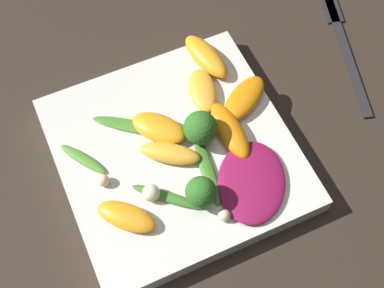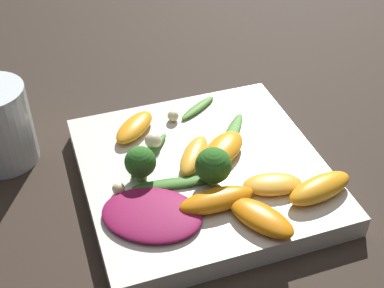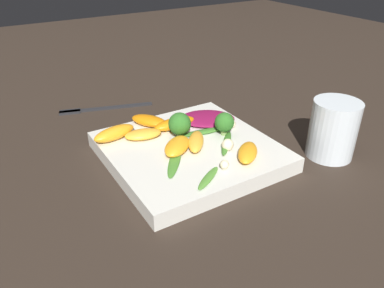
{
  "view_description": "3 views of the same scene",
  "coord_description": "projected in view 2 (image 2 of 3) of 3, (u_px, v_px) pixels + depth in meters",
  "views": [
    {
      "loc": [
        -0.25,
        0.09,
        0.54
      ],
      "look_at": [
        -0.01,
        -0.02,
        0.04
      ],
      "focal_mm": 50.0,
      "sensor_mm": 36.0,
      "label": 1
    },
    {
      "loc": [
        -0.15,
        -0.39,
        0.4
      ],
      "look_at": [
        -0.01,
        0.01,
        0.04
      ],
      "focal_mm": 50.0,
      "sensor_mm": 36.0,
      "label": 2
    },
    {
      "loc": [
        0.26,
        0.44,
        0.31
      ],
      "look_at": [
        0.0,
        0.01,
        0.03
      ],
      "focal_mm": 35.0,
      "sensor_mm": 36.0,
      "label": 3
    }
  ],
  "objects": [
    {
      "name": "orange_segment_5",
      "position": [
        134.0,
        127.0,
        0.6
      ],
      "size": [
        0.06,
        0.06,
        0.02
      ],
      "color": "orange",
      "rests_on": "plate"
    },
    {
      "name": "orange_segment_4",
      "position": [
        217.0,
        200.0,
        0.51
      ],
      "size": [
        0.08,
        0.03,
        0.02
      ],
      "color": "orange",
      "rests_on": "plate"
    },
    {
      "name": "macadamia_nut_1",
      "position": [
        153.0,
        141.0,
        0.58
      ],
      "size": [
        0.02,
        0.02,
        0.02
      ],
      "color": "beige",
      "rests_on": "plate"
    },
    {
      "name": "ground_plane",
      "position": [
        203.0,
        182.0,
        0.58
      ],
      "size": [
        2.4,
        2.4,
        0.0
      ],
      "primitive_type": "plane",
      "color": "#2D231C"
    },
    {
      "name": "arugula_sprig_1",
      "position": [
        198.0,
        108.0,
        0.63
      ],
      "size": [
        0.06,
        0.04,
        0.01
      ],
      "color": "#518E33",
      "rests_on": "plate"
    },
    {
      "name": "macadamia_nut_2",
      "position": [
        118.0,
        189.0,
        0.52
      ],
      "size": [
        0.01,
        0.01,
        0.01
      ],
      "color": "beige",
      "rests_on": "plate"
    },
    {
      "name": "broccoli_floret_0",
      "position": [
        216.0,
        165.0,
        0.52
      ],
      "size": [
        0.04,
        0.04,
        0.04
      ],
      "color": "#7A9E51",
      "rests_on": "plate"
    },
    {
      "name": "broccoli_floret_1",
      "position": [
        140.0,
        162.0,
        0.53
      ],
      "size": [
        0.03,
        0.03,
        0.04
      ],
      "color": "#7A9E51",
      "rests_on": "plate"
    },
    {
      "name": "arugula_sprig_2",
      "position": [
        174.0,
        183.0,
        0.53
      ],
      "size": [
        0.09,
        0.03,
        0.01
      ],
      "color": "#3D7528",
      "rests_on": "plate"
    },
    {
      "name": "plate",
      "position": [
        203.0,
        173.0,
        0.57
      ],
      "size": [
        0.25,
        0.25,
        0.02
      ],
      "color": "silver",
      "rests_on": "ground_plane"
    },
    {
      "name": "orange_segment_2",
      "position": [
        194.0,
        155.0,
        0.56
      ],
      "size": [
        0.06,
        0.07,
        0.02
      ],
      "color": "#FCAD33",
      "rests_on": "plate"
    },
    {
      "name": "orange_segment_3",
      "position": [
        261.0,
        218.0,
        0.49
      ],
      "size": [
        0.06,
        0.07,
        0.02
      ],
      "color": "orange",
      "rests_on": "plate"
    },
    {
      "name": "arugula_sprig_0",
      "position": [
        230.0,
        137.0,
        0.59
      ],
      "size": [
        0.07,
        0.08,
        0.0
      ],
      "color": "#47842D",
      "rests_on": "plate"
    },
    {
      "name": "radicchio_leaf_0",
      "position": [
        152.0,
        214.0,
        0.5
      ],
      "size": [
        0.12,
        0.11,
        0.01
      ],
      "color": "maroon",
      "rests_on": "plate"
    },
    {
      "name": "orange_segment_0",
      "position": [
        224.0,
        149.0,
        0.57
      ],
      "size": [
        0.07,
        0.07,
        0.02
      ],
      "color": "orange",
      "rests_on": "plate"
    },
    {
      "name": "orange_segment_6",
      "position": [
        272.0,
        184.0,
        0.53
      ],
      "size": [
        0.06,
        0.04,
        0.01
      ],
      "color": "#FCAD33",
      "rests_on": "plate"
    },
    {
      "name": "arugula_sprig_3",
      "position": [
        149.0,
        155.0,
        0.57
      ],
      "size": [
        0.06,
        0.07,
        0.01
      ],
      "color": "#3D7528",
      "rests_on": "plate"
    },
    {
      "name": "macadamia_nut_0",
      "position": [
        173.0,
        116.0,
        0.62
      ],
      "size": [
        0.01,
        0.01,
        0.01
      ],
      "color": "beige",
      "rests_on": "plate"
    },
    {
      "name": "orange_segment_1",
      "position": [
        320.0,
        188.0,
        0.52
      ],
      "size": [
        0.08,
        0.04,
        0.02
      ],
      "color": "orange",
      "rests_on": "plate"
    }
  ]
}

